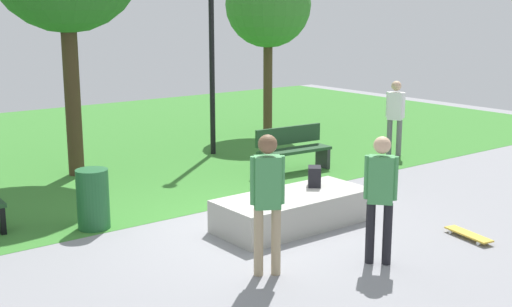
{
  "coord_description": "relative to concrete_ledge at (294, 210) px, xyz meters",
  "views": [
    {
      "loc": [
        -5.84,
        -7.78,
        3.3
      ],
      "look_at": [
        0.68,
        0.69,
        0.98
      ],
      "focal_mm": 47.33,
      "sensor_mm": 36.0,
      "label": 1
    }
  ],
  "objects": [
    {
      "name": "park_bench_far_right",
      "position": [
        2.28,
        2.69,
        0.23
      ],
      "size": [
        1.63,
        0.58,
        0.91
      ],
      "color": "#1E4223",
      "rests_on": "ground_plane"
    },
    {
      "name": "skateboard_by_ledge",
      "position": [
        1.62,
        -2.01,
        -0.18
      ],
      "size": [
        0.35,
        0.82,
        0.08
      ],
      "color": "gold",
      "rests_on": "ground_plane"
    },
    {
      "name": "lamp_post",
      "position": [
        1.94,
        5.09,
        2.62
      ],
      "size": [
        0.28,
        0.28,
        4.79
      ],
      "color": "black",
      "rests_on": "ground_plane"
    },
    {
      "name": "concrete_ledge",
      "position": [
        0.0,
        0.0,
        0.0
      ],
      "size": [
        2.46,
        1.08,
        0.5
      ],
      "primitive_type": "cube",
      "color": "#A8A59E",
      "rests_on": "ground_plane"
    },
    {
      "name": "ground_plane",
      "position": [
        -0.68,
        0.26,
        -0.25
      ],
      "size": [
        28.0,
        28.0,
        0.0
      ],
      "primitive_type": "plane",
      "color": "gray"
    },
    {
      "name": "trash_bin",
      "position": [
        -2.49,
        1.76,
        0.21
      ],
      "size": [
        0.49,
        0.49,
        0.92
      ],
      "primitive_type": "cylinder",
      "color": "#1E592D",
      "rests_on": "ground_plane"
    },
    {
      "name": "backpack_on_ledge",
      "position": [
        0.58,
        0.18,
        0.41
      ],
      "size": [
        0.33,
        0.34,
        0.32
      ],
      "primitive_type": "cube",
      "rotation": [
        0.0,
        0.0,
        0.85
      ],
      "color": "black",
      "rests_on": "concrete_ledge"
    },
    {
      "name": "tree_broad_elm",
      "position": [
        4.58,
        6.38,
        3.1
      ],
      "size": [
        2.22,
        2.22,
        4.48
      ],
      "color": "#4C3823",
      "rests_on": "grass_lawn"
    },
    {
      "name": "skater_performing_trick",
      "position": [
        -0.15,
        -1.87,
        0.75
      ],
      "size": [
        0.36,
        0.37,
        1.7
      ],
      "color": "black",
      "rests_on": "ground_plane"
    },
    {
      "name": "pedestrian_with_backpack",
      "position": [
        5.11,
        2.44,
        0.77
      ],
      "size": [
        0.43,
        0.42,
        1.7
      ],
      "color": "slate",
      "rests_on": "ground_plane"
    },
    {
      "name": "skater_watching",
      "position": [
        -1.54,
        -1.28,
        0.81
      ],
      "size": [
        0.38,
        0.34,
        1.8
      ],
      "color": "tan",
      "rests_on": "ground_plane"
    },
    {
      "name": "grass_lawn",
      "position": [
        -0.68,
        7.86,
        -0.24
      ],
      "size": [
        26.6,
        12.82,
        0.01
      ],
      "primitive_type": "cube",
      "color": "#387A2D",
      "rests_on": "ground_plane"
    }
  ]
}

